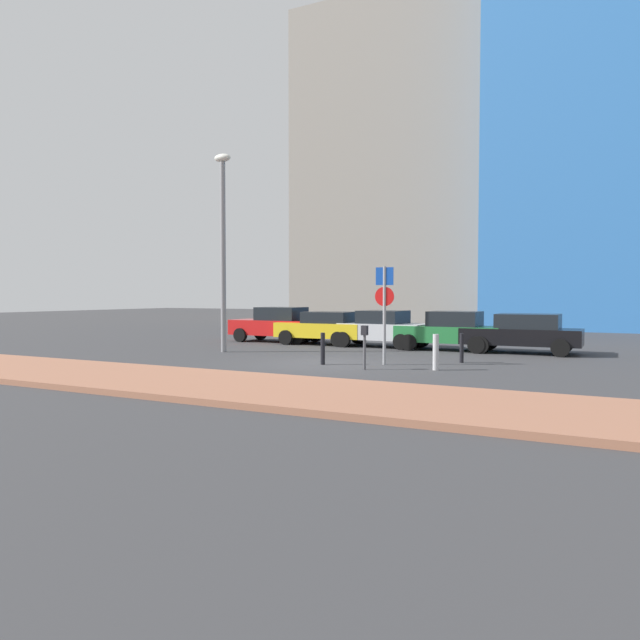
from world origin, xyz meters
The scene contains 15 objects.
ground_plane centered at (0.00, 0.00, 0.00)m, with size 120.00×120.00×0.00m, color #38383A.
sidewalk_brick centered at (0.00, -5.69, 0.07)m, with size 40.00×3.89×0.14m, color #9E664C.
parked_car_red centered at (-5.90, 6.78, 0.81)m, with size 4.51×1.94×1.61m.
parked_car_yellow centered at (-3.38, 6.53, 0.76)m, with size 4.03×2.08×1.44m.
parked_car_silver centered at (-0.83, 6.55, 0.77)m, with size 4.23×2.21×1.52m.
parked_car_green centered at (2.26, 6.34, 0.78)m, with size 4.08×1.91×1.53m.
parked_car_black centered at (4.97, 6.42, 0.77)m, with size 4.30×2.10×1.47m.
parking_sign_post centered at (1.76, 0.54, 1.93)m, with size 0.60×0.13×3.06m.
parking_meter centered at (1.71, -0.88, 0.84)m, with size 0.18×0.14×1.29m.
street_lamp centered at (-5.21, 1.65, 4.37)m, with size 0.70×0.36×7.47m.
traffic_bollard_near centered at (0.04, -0.30, 0.50)m, with size 0.14×0.14×1.00m, color black.
traffic_bollard_mid centered at (3.58, -0.03, 0.52)m, with size 0.17×0.17×1.04m, color #B7B7BC.
traffic_bollard_far centered at (3.75, 2.22, 0.47)m, with size 0.13×0.13×0.94m, color black.
building_colorful_midrise centered at (8.40, 28.07, 12.91)m, with size 17.06×13.76×25.82m, color #3372BF.
building_under_construction centered at (-8.45, 32.46, 12.44)m, with size 15.77×14.08×24.88m, color gray.
Camera 1 is at (8.68, -17.02, 2.18)m, focal length 34.02 mm.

